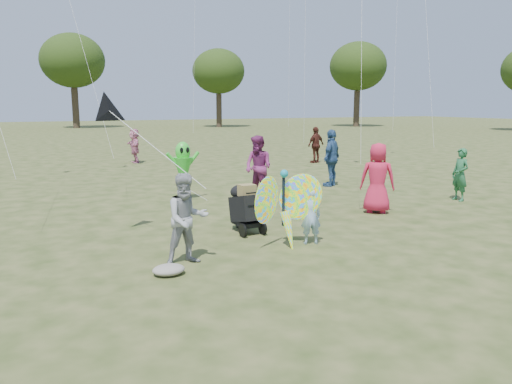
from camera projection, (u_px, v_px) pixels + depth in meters
ground at (302, 265)px, 8.87m from camera, size 160.00×160.00×0.00m
child_girl at (311, 216)px, 10.13m from camera, size 0.49×0.39×1.16m
adult_man at (187, 219)px, 8.83m from camera, size 0.82×0.65×1.64m
grey_bag at (169, 270)px, 8.36m from camera, size 0.55×0.45×0.17m
crowd_a at (377, 178)px, 13.01m from camera, size 1.07×1.02×1.84m
crowd_c at (331, 158)px, 17.21m from camera, size 1.22×1.04×1.96m
crowd_e at (258, 167)px, 15.00m from camera, size 1.03×1.13×1.90m
crowd_f at (460, 175)px, 14.65m from camera, size 0.40×0.59×1.55m
crowd_h at (316, 145)px, 24.05m from camera, size 1.10×0.68×1.74m
crowd_j at (135, 146)px, 24.08m from camera, size 0.54×1.55×1.65m
jogging_stroller at (245, 205)px, 11.07m from camera, size 0.55×1.07×1.09m
butterfly_kite at (286, 209)px, 9.85m from camera, size 1.74×0.75×1.77m
delta_kite_rig at (110, 111)px, 10.23m from camera, size 1.72×2.59×1.78m
alien_kite at (183, 168)px, 14.74m from camera, size 1.12×0.69×1.74m
tree_line at (101, 62)px, 49.19m from camera, size 91.78×33.60×10.79m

